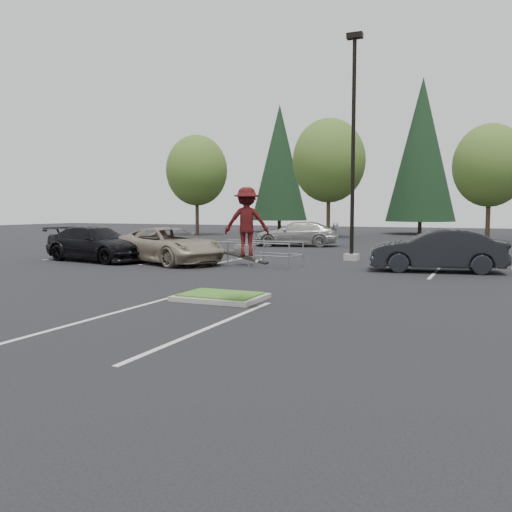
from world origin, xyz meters
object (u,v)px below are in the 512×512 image
at_px(cart_corral, 248,250).
at_px(car_l_tan, 168,245).
at_px(conif_a, 280,163).
at_px(conif_b, 422,150).
at_px(decid_c, 490,168).
at_px(skateboarder, 246,222).
at_px(decid_a, 197,173).
at_px(car_far_silver, 297,234).
at_px(decid_b, 329,163).
at_px(light_pole, 353,160).
at_px(car_l_black, 96,244).
at_px(car_r_charc, 436,250).

bearing_deg(cart_corral, car_l_tan, -166.64).
distance_m(conif_a, conif_b, 14.03).
bearing_deg(cart_corral, decid_c, 73.64).
distance_m(decid_c, skateboarder, 31.37).
xyz_separation_m(decid_a, car_l_tan, (11.51, -22.46, -4.81)).
bearing_deg(decid_a, car_l_tan, -62.87).
height_order(car_l_tan, car_far_silver, same).
xyz_separation_m(decid_a, decid_b, (12.00, 0.50, 0.46)).
height_order(light_pole, conif_b, conif_b).
xyz_separation_m(decid_c, car_l_black, (-15.99, -22.83, -4.48)).
bearing_deg(decid_a, car_far_silver, -37.41).
relative_size(light_pole, car_r_charc, 2.08).
relative_size(light_pole, skateboarder, 5.74).
relative_size(decid_c, conif_b, 0.58).
bearing_deg(skateboarder, cart_corral, -87.33).
bearing_deg(decid_c, skateboarder, -98.83).
distance_m(decid_c, car_r_charc, 21.49).
relative_size(conif_a, cart_corral, 3.43).
distance_m(car_l_tan, car_far_silver, 12.60).
distance_m(skateboarder, car_r_charc, 10.47).
height_order(skateboarder, car_r_charc, skateboarder).
relative_size(car_r_charc, car_far_silver, 0.91).
distance_m(decid_c, car_far_silver, 15.36).
relative_size(decid_b, car_far_silver, 1.80).
distance_m(decid_b, conif_a, 12.43).
bearing_deg(conif_b, car_r_charc, -81.91).
relative_size(skateboarder, car_r_charc, 0.36).
distance_m(decid_a, car_r_charc, 31.27).
height_order(light_pole, car_far_silver, light_pole).
distance_m(light_pole, decid_a, 25.86).
bearing_deg(decid_b, car_far_silver, -84.48).
bearing_deg(car_far_silver, car_l_black, -35.85).
xyz_separation_m(decid_a, car_l_black, (8.01, -23.03, -4.81)).
bearing_deg(cart_corral, car_l_black, -165.76).
height_order(conif_b, car_l_black, conif_b).
height_order(conif_a, car_r_charc, conif_a).
relative_size(decid_c, cart_corral, 2.21).
distance_m(conif_b, cart_corral, 33.37).
bearing_deg(cart_corral, light_pole, 55.08).
bearing_deg(car_far_silver, decid_b, 170.58).
height_order(decid_a, car_far_silver, decid_a).
distance_m(decid_b, car_far_silver, 11.75).
relative_size(conif_a, car_r_charc, 2.67).
height_order(conif_b, cart_corral, conif_b).
xyz_separation_m(decid_b, car_l_black, (-3.99, -23.53, -5.27)).
bearing_deg(car_l_tan, cart_corral, -60.91).
height_order(cart_corral, skateboarder, skateboarder).
bearing_deg(decid_c, car_far_silver, -138.42).
bearing_deg(conif_a, conif_b, 2.05).
height_order(decid_b, decid_c, decid_b).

